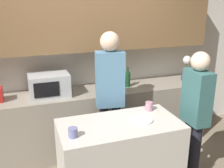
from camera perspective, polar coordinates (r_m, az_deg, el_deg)
back_wall at (r=3.79m, az=-6.54°, el=8.89°), size 6.40×0.40×2.70m
back_counter at (r=3.86m, az=-5.06°, el=-7.82°), size 3.60×0.62×0.90m
kitchen_island at (r=2.97m, az=1.65°, el=-16.37°), size 1.27×0.66×0.91m
microwave at (r=3.55m, az=-13.54°, el=-0.19°), size 0.52×0.39×0.30m
potted_plant at (r=4.26m, az=15.89°, el=3.32°), size 0.14×0.14×0.40m
bottle_0 at (r=3.75m, az=0.74°, el=0.34°), size 0.07×0.07×0.23m
bottle_1 at (r=3.78m, az=2.21°, el=0.42°), size 0.06×0.06×0.22m
bottle_2 at (r=3.83m, az=3.39°, el=1.04°), size 0.08×0.08×0.29m
plate_on_island at (r=2.81m, az=6.23°, el=-7.73°), size 0.26×0.26×0.01m
cup_0 at (r=3.04m, az=8.05°, el=-4.82°), size 0.09×0.09×0.10m
cup_1 at (r=2.49m, az=-8.49°, el=-10.41°), size 0.09×0.09×0.09m
person_left at (r=3.22m, az=-0.44°, el=-1.21°), size 0.37×0.24×1.78m
person_center at (r=3.13m, az=17.73°, el=-5.10°), size 0.21×0.34×1.60m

